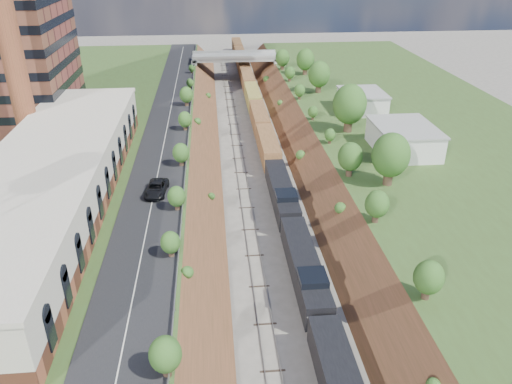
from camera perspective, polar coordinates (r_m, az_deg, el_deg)
The scene contains 17 objects.
platform_left at distance 91.47m, azimuth -21.27°, elevation 3.61°, with size 44.00×180.00×5.00m, color #384F20.
platform_right at distance 96.55m, azimuth 19.81°, elevation 5.04°, with size 44.00×180.00×5.00m, color #384F20.
embankment_left at distance 88.82m, azimuth -7.26°, elevation 2.86°, with size 7.07×180.00×7.07m, color brown.
embankment_right at distance 90.59m, azimuth 6.79°, elevation 3.38°, with size 7.07×180.00×7.07m, color brown.
rail_left_track at distance 88.82m, azimuth -1.84°, elevation 3.14°, with size 1.58×180.00×0.18m, color gray.
rail_right_track at distance 89.25m, azimuth 1.50°, elevation 3.26°, with size 1.58×180.00×0.18m, color gray.
road at distance 87.23m, azimuth -10.42°, elevation 5.76°, with size 8.00×180.00×0.10m, color black.
guardrail at distance 86.57m, azimuth -7.74°, elevation 6.15°, with size 0.10×171.00×0.70m.
commercial_building at distance 68.41m, azimuth -22.45°, elevation 1.23°, with size 14.30×62.30×7.00m.
smokestack at distance 83.14m, azimuth -26.68°, elevation 16.73°, with size 3.20×3.20×40.00m, color brown.
overpass at distance 146.71m, azimuth -2.40°, elevation 14.63°, with size 24.50×8.30×7.40m.
white_building_near at distance 84.46m, azimuth 16.51°, elevation 5.79°, with size 9.00×12.00×4.00m, color silver.
white_building_far at distance 104.03m, azimuth 12.03°, elevation 10.06°, with size 8.00×10.00×3.60m, color silver.
tree_right_large at distance 70.92m, azimuth 15.16°, elevation 4.05°, with size 5.25×5.25×7.61m.
tree_left_crest at distance 50.41m, azimuth -9.62°, elevation -8.25°, with size 2.45×2.45×3.55m.
freight_train at distance 111.50m, azimuth 0.03°, elevation 9.50°, with size 3.01×169.48×4.55m.
suv at distance 68.43m, azimuth -11.32°, elevation 0.42°, with size 2.62×5.68×1.58m, color black.
Camera 1 is at (-7.23, -21.27, 35.63)m, focal length 35.00 mm.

